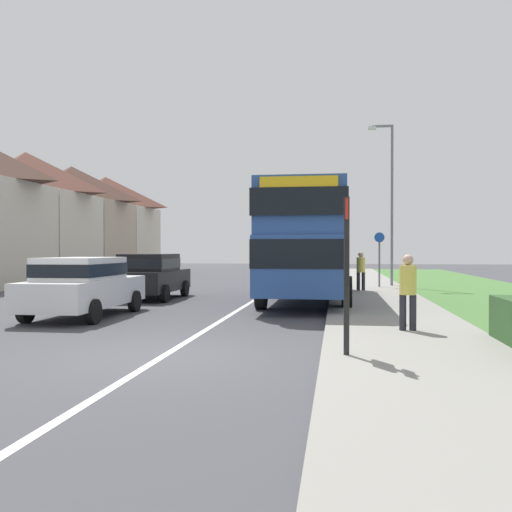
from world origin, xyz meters
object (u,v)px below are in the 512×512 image
object	(u,v)px
pedestrian_at_stop	(408,289)
cycle_route_sign	(379,257)
pedestrian_walking_away	(361,269)
bus_stop_sign	(347,264)
double_decker_bus	(308,239)
parked_car_white	(83,284)
parked_car_black	(151,274)
street_lamp_mid	(390,195)

from	to	relation	value
pedestrian_at_stop	cycle_route_sign	distance (m)	13.49
pedestrian_walking_away	bus_stop_sign	distance (m)	14.08
cycle_route_sign	bus_stop_sign	bearing A→B (deg)	-95.93
double_decker_bus	parked_car_white	world-z (taller)	double_decker_bus
parked_car_white	parked_car_black	size ratio (longest dim) A/B	1.10
parked_car_black	pedestrian_at_stop	world-z (taller)	pedestrian_at_stop
pedestrian_at_stop	pedestrian_walking_away	size ratio (longest dim) A/B	1.00
parked_car_white	bus_stop_sign	size ratio (longest dim) A/B	1.70
double_decker_bus	street_lamp_mid	xyz separation A→B (m)	(3.35, 7.19, 2.14)
parked_car_white	parked_car_black	xyz separation A→B (m)	(-0.01, 5.38, 0.02)
parked_car_black	bus_stop_sign	xyz separation A→B (m)	(6.72, -10.32, 0.65)
parked_car_white	pedestrian_walking_away	xyz separation A→B (m)	(7.51, 9.11, 0.11)
double_decker_bus	bus_stop_sign	distance (m)	10.26
pedestrian_at_stop	bus_stop_sign	bearing A→B (deg)	-114.26
parked_car_white	street_lamp_mid	distance (m)	15.69
cycle_route_sign	street_lamp_mid	size ratio (longest dim) A/B	0.34
pedestrian_walking_away	cycle_route_sign	xyz separation A→B (m)	(0.90, 2.28, 0.45)
parked_car_white	cycle_route_sign	xyz separation A→B (m)	(8.41, 11.39, 0.56)
double_decker_bus	street_lamp_mid	bearing A→B (deg)	65.05
double_decker_bus	parked_car_white	size ratio (longest dim) A/B	2.18
pedestrian_walking_away	street_lamp_mid	bearing A→B (deg)	66.81
pedestrian_at_stop	cycle_route_sign	xyz separation A→B (m)	(0.41, 13.48, 0.45)
cycle_route_sign	parked_car_black	bearing A→B (deg)	-144.49
pedestrian_walking_away	cycle_route_sign	size ratio (longest dim) A/B	0.66
parked_car_white	bus_stop_sign	world-z (taller)	bus_stop_sign
street_lamp_mid	double_decker_bus	bearing A→B (deg)	-114.95
street_lamp_mid	pedestrian_at_stop	bearing A→B (deg)	-93.71
pedestrian_at_stop	cycle_route_sign	size ratio (longest dim) A/B	0.66
parked_car_black	pedestrian_walking_away	bearing A→B (deg)	26.34
parked_car_black	street_lamp_mid	xyz separation A→B (m)	(8.95, 7.05, 3.39)
double_decker_bus	cycle_route_sign	distance (m)	6.80
pedestrian_walking_away	street_lamp_mid	size ratio (longest dim) A/B	0.22
double_decker_bus	pedestrian_walking_away	distance (m)	4.47
parked_car_white	bus_stop_sign	bearing A→B (deg)	-36.33
double_decker_bus	pedestrian_walking_away	world-z (taller)	double_decker_bus
double_decker_bus	parked_car_white	distance (m)	7.77
parked_car_white	street_lamp_mid	size ratio (longest dim) A/B	0.59
bus_stop_sign	double_decker_bus	bearing A→B (deg)	96.30
bus_stop_sign	cycle_route_sign	world-z (taller)	bus_stop_sign
pedestrian_walking_away	cycle_route_sign	bearing A→B (deg)	68.56
pedestrian_at_stop	double_decker_bus	bearing A→B (deg)	108.17
pedestrian_at_stop	street_lamp_mid	world-z (taller)	street_lamp_mid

